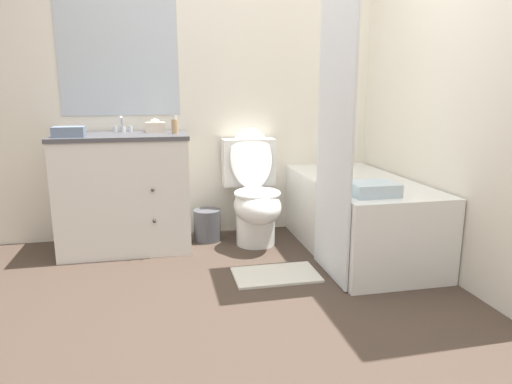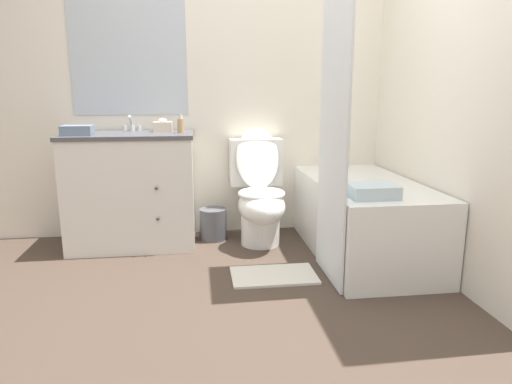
% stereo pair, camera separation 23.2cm
% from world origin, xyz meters
% --- Properties ---
extents(ground_plane, '(14.00, 14.00, 0.00)m').
position_xyz_m(ground_plane, '(0.00, 0.00, 0.00)').
color(ground_plane, '#47382D').
extents(wall_back, '(8.00, 0.06, 2.50)m').
position_xyz_m(wall_back, '(-0.01, 1.55, 1.25)').
color(wall_back, silver).
rests_on(wall_back, ground_plane).
extents(wall_right, '(0.05, 2.53, 2.50)m').
position_xyz_m(wall_right, '(1.27, 0.76, 1.25)').
color(wall_right, silver).
rests_on(wall_right, ground_plane).
extents(vanity_cabinet, '(0.94, 0.57, 0.86)m').
position_xyz_m(vanity_cabinet, '(-0.78, 1.26, 0.44)').
color(vanity_cabinet, silver).
rests_on(vanity_cabinet, ground_plane).
extents(sink_faucet, '(0.14, 0.12, 0.12)m').
position_xyz_m(sink_faucet, '(-0.78, 1.44, 0.90)').
color(sink_faucet, silver).
rests_on(sink_faucet, vanity_cabinet).
extents(toilet, '(0.42, 0.69, 0.88)m').
position_xyz_m(toilet, '(0.19, 1.19, 0.37)').
color(toilet, white).
rests_on(toilet, ground_plane).
extents(bathtub, '(0.69, 1.41, 0.54)m').
position_xyz_m(bathtub, '(0.89, 0.82, 0.27)').
color(bathtub, white).
rests_on(bathtub, ground_plane).
extents(shower_curtain, '(0.01, 0.55, 2.01)m').
position_xyz_m(shower_curtain, '(0.53, 0.44, 1.01)').
color(shower_curtain, white).
rests_on(shower_curtain, ground_plane).
extents(wastebasket, '(0.21, 0.21, 0.25)m').
position_xyz_m(wastebasket, '(-0.17, 1.30, 0.12)').
color(wastebasket, '#4C4C51').
rests_on(wastebasket, ground_plane).
extents(tissue_box, '(0.14, 0.12, 0.10)m').
position_xyz_m(tissue_box, '(-0.53, 1.36, 0.90)').
color(tissue_box, beige).
rests_on(tissue_box, vanity_cabinet).
extents(soap_dispenser, '(0.05, 0.05, 0.13)m').
position_xyz_m(soap_dispenser, '(-0.39, 1.22, 0.92)').
color(soap_dispenser, tan).
rests_on(soap_dispenser, vanity_cabinet).
extents(hand_towel_folded, '(0.21, 0.15, 0.07)m').
position_xyz_m(hand_towel_folded, '(-1.10, 1.13, 0.89)').
color(hand_towel_folded, slate).
rests_on(hand_towel_folded, vanity_cabinet).
extents(bath_towel_folded, '(0.28, 0.23, 0.08)m').
position_xyz_m(bath_towel_folded, '(0.75, 0.34, 0.58)').
color(bath_towel_folded, silver).
rests_on(bath_towel_folded, bathtub).
extents(bath_mat, '(0.54, 0.33, 0.02)m').
position_xyz_m(bath_mat, '(0.19, 0.49, 0.01)').
color(bath_mat, silver).
rests_on(bath_mat, ground_plane).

